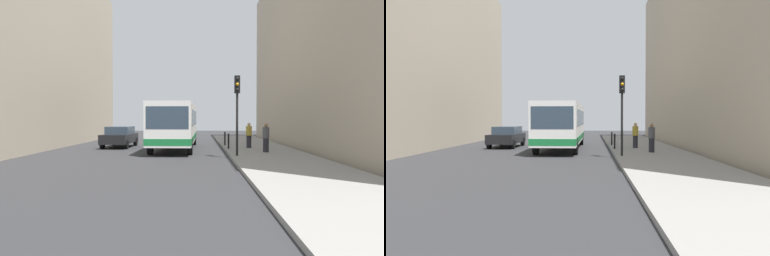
{
  "view_description": "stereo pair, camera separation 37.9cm",
  "coord_description": "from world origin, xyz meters",
  "views": [
    {
      "loc": [
        1.57,
        -21.56,
        2.08
      ],
      "look_at": [
        1.17,
        1.45,
        1.47
      ],
      "focal_mm": 34.95,
      "sensor_mm": 36.0,
      "label": 1
    },
    {
      "loc": [
        1.95,
        -21.55,
        2.08
      ],
      "look_at": [
        1.17,
        1.45,
        1.47
      ],
      "focal_mm": 34.95,
      "sensor_mm": 36.0,
      "label": 2
    }
  ],
  "objects": [
    {
      "name": "pedestrian_near_signal",
      "position": [
        5.39,
        -0.41,
        0.96
      ],
      "size": [
        0.38,
        0.38,
        1.63
      ],
      "rotation": [
        0.0,
        0.0,
        0.81
      ],
      "color": "#26262D",
      "rests_on": "sidewalk"
    },
    {
      "name": "building_left",
      "position": [
        -11.5,
        4.0,
        7.36
      ],
      "size": [
        7.0,
        32.0,
        14.72
      ],
      "primitive_type": "cube",
      "color": "#B2A38C",
      "rests_on": "ground"
    },
    {
      "name": "bollard_mid",
      "position": [
        3.45,
        5.02,
        0.62
      ],
      "size": [
        0.11,
        0.11,
        0.95
      ],
      "primitive_type": "cylinder",
      "color": "black",
      "rests_on": "sidewalk"
    },
    {
      "name": "car_beside_bus",
      "position": [
        -4.04,
        4.95,
        0.78
      ],
      "size": [
        1.99,
        4.46,
        1.48
      ],
      "rotation": [
        0.0,
        0.0,
        3.11
      ],
      "color": "black",
      "rests_on": "ground"
    },
    {
      "name": "pedestrian_mid_sidewalk",
      "position": [
        4.84,
        2.68,
        0.96
      ],
      "size": [
        0.38,
        0.38,
        1.63
      ],
      "rotation": [
        0.0,
        0.0,
        5.16
      ],
      "color": "#26262D",
      "rests_on": "sidewalk"
    },
    {
      "name": "building_right",
      "position": [
        11.5,
        4.0,
        7.29
      ],
      "size": [
        7.0,
        32.0,
        14.59
      ],
      "primitive_type": "cube",
      "color": "#B2A38C",
      "rests_on": "ground"
    },
    {
      "name": "traffic_light",
      "position": [
        3.55,
        -2.39,
        3.01
      ],
      "size": [
        0.28,
        0.33,
        4.1
      ],
      "color": "black",
      "rests_on": "sidewalk"
    },
    {
      "name": "bollard_near",
      "position": [
        3.45,
        1.83,
        0.62
      ],
      "size": [
        0.11,
        0.11,
        0.95
      ],
      "primitive_type": "cylinder",
      "color": "black",
      "rests_on": "sidewalk"
    },
    {
      "name": "ground_plane",
      "position": [
        0.0,
        0.0,
        0.0
      ],
      "size": [
        80.0,
        80.0,
        0.0
      ],
      "primitive_type": "plane",
      "color": "#2D2D30"
    },
    {
      "name": "bus",
      "position": [
        0.03,
        3.56,
        1.73
      ],
      "size": [
        2.73,
        11.07,
        3.0
      ],
      "rotation": [
        0.0,
        0.0,
        3.12
      ],
      "color": "white",
      "rests_on": "ground"
    },
    {
      "name": "sidewalk",
      "position": [
        5.4,
        0.0,
        0.07
      ],
      "size": [
        4.4,
        40.0,
        0.15
      ],
      "primitive_type": "cube",
      "color": "gray",
      "rests_on": "ground"
    }
  ]
}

